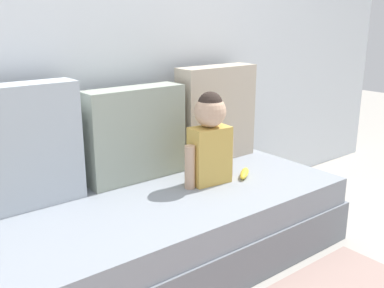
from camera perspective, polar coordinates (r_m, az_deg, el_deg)
ground_plane at (r=2.46m, az=-2.63°, el=-14.87°), size 12.00×12.00×0.00m
back_wall at (r=2.59m, az=-10.58°, el=16.00°), size 5.12×0.10×2.54m
couch at (r=2.37m, az=-2.69°, el=-10.96°), size 1.92×0.86×0.38m
throw_pillow_left at (r=2.22m, az=-20.54°, el=-0.29°), size 0.50×0.16×0.59m
throw_pillow_center at (r=2.47m, az=-7.31°, el=1.29°), size 0.57×0.16×0.52m
throw_pillow_right at (r=2.80m, az=3.13°, el=3.97°), size 0.53×0.16×0.59m
toddler at (r=2.38m, az=2.31°, el=0.97°), size 0.33×0.17×0.51m
banana at (r=2.55m, az=6.75°, el=-3.75°), size 0.16×0.14×0.04m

